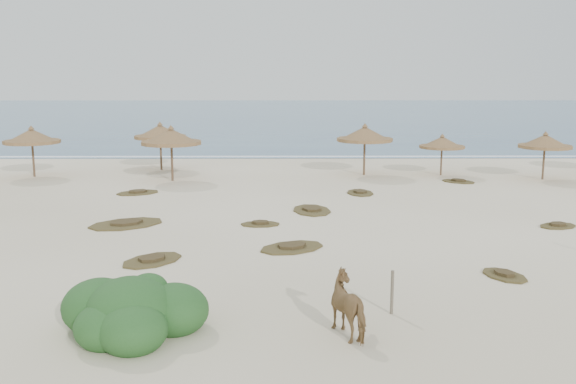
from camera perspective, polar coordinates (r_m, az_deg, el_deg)
name	(u,v)px	position (r m, az deg, el deg)	size (l,w,h in m)	color
ground	(303,261)	(20.47, 1.39, -6.17)	(160.00, 160.00, 0.00)	#F4E6C9
ocean	(288,114)	(94.78, -0.03, 6.92)	(200.00, 100.00, 0.01)	#29517D
foam_line	(292,157)	(45.98, 0.38, 3.15)	(70.00, 0.60, 0.01)	white
palapa_0	(32,137)	(39.64, -21.82, 4.56)	(3.65, 3.65, 2.96)	brown
palapa_1	(160,132)	(40.34, -11.30, 5.22)	(4.03, 4.03, 2.98)	brown
palapa_2	(171,138)	(35.92, -10.34, 4.78)	(3.81, 3.81, 3.10)	brown
palapa_3	(365,135)	(37.68, 6.84, 5.07)	(3.57, 3.57, 3.05)	brown
palapa_4	(442,143)	(38.43, 13.54, 4.26)	(3.46, 3.46, 2.45)	brown
palapa_5	(545,142)	(38.62, 21.88, 4.15)	(3.27, 3.27, 2.72)	brown
horse	(352,306)	(14.79, 5.71, -10.02)	(0.75, 1.65, 1.39)	olive
fence_post_near	(392,292)	(16.19, 9.24, -8.79)	(0.08, 0.08, 1.11)	#716855
bush	(132,312)	(15.28, -13.70, -10.36)	(3.44, 3.03, 1.54)	#2B5A26
scrub_1	(126,224)	(26.06, -14.18, -2.73)	(3.56, 3.23, 0.16)	#4E4522
scrub_2	(260,224)	(25.26, -2.49, -2.83)	(1.60, 1.08, 0.16)	#4E4522
scrub_3	(312,210)	(27.80, 2.12, -1.60)	(1.94, 2.67, 0.16)	#4E4522
scrub_4	(558,225)	(27.07, 22.85, -2.76)	(1.85, 1.56, 0.16)	#4E4522
scrub_6	(138,192)	(32.74, -13.21, -0.03)	(2.54, 2.27, 0.16)	#4E4522
scrub_7	(360,192)	(32.05, 6.43, -0.04)	(1.40, 2.05, 0.16)	#4E4522
scrub_9	(292,247)	(21.90, 0.35, -4.92)	(2.83, 2.57, 0.16)	#4E4522
scrub_10	(458,181)	(36.43, 14.91, 0.94)	(2.20, 2.12, 0.16)	#4E4522
scrub_11	(152,260)	(20.89, -11.99, -5.91)	(2.43, 2.55, 0.16)	#4E4522
scrub_12	(504,275)	(20.00, 18.68, -6.99)	(1.54, 1.83, 0.16)	#4E4522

